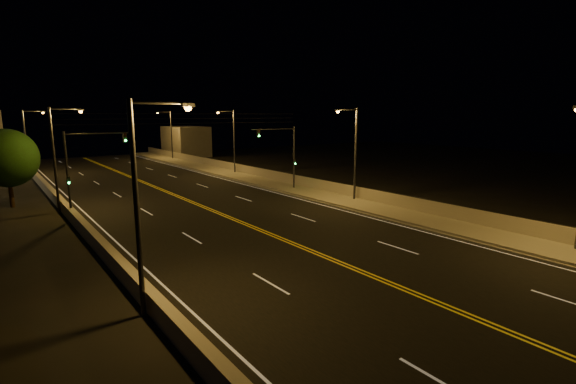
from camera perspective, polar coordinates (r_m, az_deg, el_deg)
ground at (r=17.17m, az=33.49°, el=-18.09°), size 160.00×160.00×0.00m
road at (r=29.71m, az=-5.41°, el=-4.57°), size 18.00×120.00×0.02m
sidewalk at (r=36.23m, az=9.42°, el=-1.69°), size 3.60×120.00×0.30m
curb at (r=34.96m, az=7.26°, el=-2.20°), size 0.14×120.00×0.15m
parapet_wall at (r=37.28m, az=11.23°, el=-0.38°), size 0.30×120.00×1.00m
jersey_barrier at (r=26.19m, az=-24.40°, el=-6.57°), size 0.45×120.00×0.90m
distant_building_right at (r=81.68m, az=-13.81°, el=6.75°), size 6.00×10.00×5.53m
parapet_rail at (r=37.18m, az=11.26°, el=0.42°), size 0.06×120.00×0.06m
lane_markings at (r=29.65m, az=-5.34°, el=-4.58°), size 17.32×116.00×0.00m
streetlight_1 at (r=36.98m, az=8.90°, el=5.94°), size 2.55×0.28×8.31m
streetlight_2 at (r=54.67m, az=-7.66°, el=7.42°), size 2.55×0.28×8.31m
streetlight_3 at (r=74.84m, az=-15.88°, el=7.93°), size 2.55×0.28×8.31m
streetlight_4 at (r=16.56m, az=-19.12°, el=-0.07°), size 2.55×0.28×8.31m
streetlight_5 at (r=37.46m, az=-28.96°, el=4.82°), size 2.55×0.28×8.31m
streetlight_6 at (r=61.98m, az=-31.99°, el=6.29°), size 2.55×0.28×8.31m
traffic_signal_right at (r=42.13m, az=-0.22°, el=5.58°), size 5.11×0.31×6.54m
traffic_signal_left at (r=34.65m, az=-26.45°, el=3.41°), size 5.11×0.31×6.54m
overhead_wires at (r=37.19m, az=-13.25°, el=9.75°), size 22.00×0.03×0.83m
tree_0 at (r=41.88m, az=-34.05°, el=3.85°), size 4.88×4.88×6.61m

